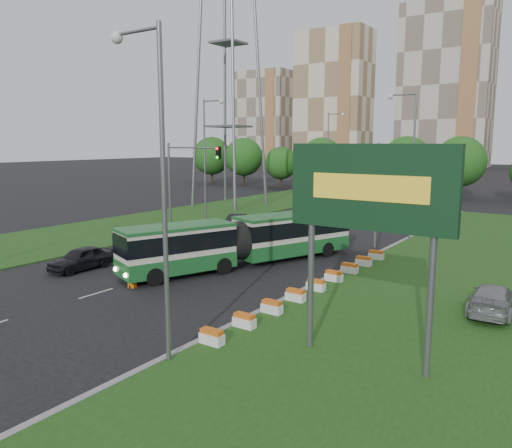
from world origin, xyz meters
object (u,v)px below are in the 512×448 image
Objects in this scene: traffic_mast_median at (355,181)px; car_left_near at (81,258)px; car_left_far at (236,221)px; transmission_pylon at (228,26)px; shopping_trolley at (132,282)px; pedestrian at (133,268)px; billboard at (370,197)px; traffic_mast_left at (183,174)px; articulated_bus at (241,240)px; car_median at (493,299)px.

traffic_mast_median is 18.95m from car_left_near.
car_left_far is at bearing 160.86° from traffic_mast_median.
traffic_mast_median is at bearing -36.00° from transmission_pylon.
traffic_mast_median is at bearing 51.03° from shopping_trolley.
pedestrian is at bearing 121.89° from shopping_trolley.
transmission_pylon is (-24.78, 18.00, 16.65)m from traffic_mast_median.
traffic_mast_median is at bearing 115.03° from billboard.
shopping_trolley is (17.76, -32.14, -21.67)m from transmission_pylon.
traffic_mast_left is 1.98× the size of car_left_far.
articulated_bus is 8.09m from shopping_trolley.
car_left_near is 0.93× the size of car_median.
car_median is at bearing 7.68° from shopping_trolley.
traffic_mast_left is 16.25m from shopping_trolley.
traffic_mast_left is (-15.16, -1.00, 0.00)m from traffic_mast_median.
transmission_pylon is at bearing 116.86° from traffic_mast_left.
traffic_mast_left reaches higher than car_left_near.
traffic_mast_median is at bearing -39.17° from car_median.
traffic_mast_left is 27.03m from transmission_pylon.
pedestrian is at bearing 0.62° from car_left_near.
traffic_mast_left is 1.86× the size of car_left_near.
car_median is 6.91× the size of shopping_trolley.
shopping_trolley is (8.14, -13.14, -5.02)m from traffic_mast_left.
traffic_mast_left is at bearing -117.75° from car_left_far.
car_left_near reaches higher than car_left_far.
billboard is at bearing -83.91° from pedestrian.
shopping_trolley is (0.93, -0.94, -0.47)m from pedestrian.
pedestrian is (4.82, 0.04, 0.07)m from car_left_near.
car_median is 18.59m from shopping_trolley.
traffic_mast_median is 1.72× the size of car_median.
traffic_mast_left is 11.96m from articulated_bus.
traffic_mast_left is at bearing 47.02° from pedestrian.
billboard and traffic_mast_median have the same top height.
billboard reaches higher than articulated_bus.
pedestrian is at bearing -121.05° from traffic_mast_median.
transmission_pylon is at bearing 144.00° from traffic_mast_median.
transmission_pylon is (-32.25, 34.00, 15.84)m from billboard.
car_left_far is at bearing 34.84° from pedestrian.
shopping_trolley is at bearing -8.78° from car_left_near.
traffic_mast_median is 0.18× the size of transmission_pylon.
car_left_far is 20.21m from shopping_trolley.
pedestrian is 2.39× the size of shopping_trolley.
car_left_far is at bearing 78.35° from traffic_mast_left.
car_median is 2.89× the size of pedestrian.
pedestrian is (6.01, -18.04, 0.14)m from car_left_far.
car_median is at bearing -36.14° from transmission_pylon.
shopping_trolley is (-1.89, -7.75, -1.34)m from articulated_bus.
car_left_near is (-20.23, 2.77, -5.43)m from billboard.
transmission_pylon is 10.20× the size of car_left_near.
car_left_far is 27.41m from car_median.
billboard is 15.73m from shopping_trolley.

